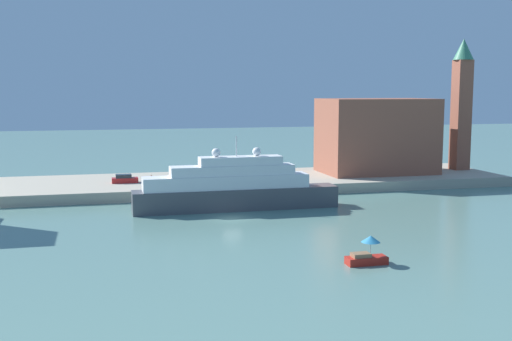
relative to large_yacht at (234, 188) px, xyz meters
name	(u,v)px	position (x,y,z in m)	size (l,w,h in m)	color
ground	(232,219)	(-1.64, -6.55, -3.15)	(400.00, 400.00, 0.00)	slate
quay_dock	(200,184)	(-1.64, 20.63, -2.29)	(110.00, 22.35, 1.72)	#ADA38E
large_yacht	(234,188)	(0.00, 0.00, 0.00)	(29.96, 3.95, 10.75)	#4C4C51
small_motorboat	(367,254)	(6.76, -31.73, -2.07)	(4.13, 1.91, 2.90)	#B22319
harbor_building	(377,136)	(32.18, 21.39, 5.53)	(20.48, 12.87, 13.93)	#93513D
bell_tower	(462,99)	(50.06, 21.70, 12.29)	(3.89, 3.89, 25.34)	#93513D
parked_car	(125,179)	(-14.70, 19.28, -0.81)	(4.34, 1.87, 1.44)	#B21E1E
person_figure	(151,180)	(-10.49, 15.96, -0.65)	(0.36, 0.36, 1.69)	maroon
mooring_bollard	(216,185)	(-0.64, 10.60, -1.06)	(0.55, 0.55, 0.75)	black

